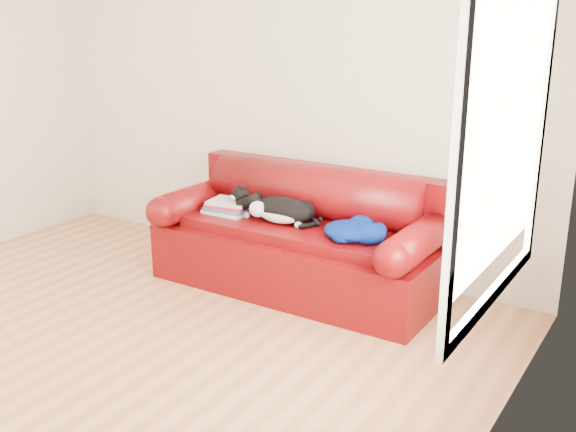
# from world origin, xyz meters

# --- Properties ---
(ground) EXTENTS (4.50, 4.50, 0.00)m
(ground) POSITION_xyz_m (0.00, 0.00, 0.00)
(ground) COLOR #9C653E
(ground) RESTS_ON ground
(room_shell) EXTENTS (4.52, 4.02, 2.61)m
(room_shell) POSITION_xyz_m (0.12, 0.02, 1.67)
(room_shell) COLOR beige
(room_shell) RESTS_ON ground
(sofa_base) EXTENTS (2.10, 0.90, 0.50)m
(sofa_base) POSITION_xyz_m (0.51, 1.49, 0.24)
(sofa_base) COLOR #3A0208
(sofa_base) RESTS_ON ground
(sofa_back) EXTENTS (2.10, 1.01, 0.88)m
(sofa_back) POSITION_xyz_m (0.51, 1.74, 0.54)
(sofa_back) COLOR #3A0208
(sofa_back) RESTS_ON ground
(book_stack) EXTENTS (0.34, 0.28, 0.10)m
(book_stack) POSITION_xyz_m (-0.07, 1.42, 0.55)
(book_stack) COLOR beige
(book_stack) RESTS_ON sofa_base
(cat) EXTENTS (0.66, 0.40, 0.24)m
(cat) POSITION_xyz_m (0.40, 1.43, 0.59)
(cat) COLOR black
(cat) RESTS_ON sofa_base
(blanket) EXTENTS (0.51, 0.41, 0.14)m
(blanket) POSITION_xyz_m (1.01, 1.39, 0.56)
(blanket) COLOR #020742
(blanket) RESTS_ON sofa_base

